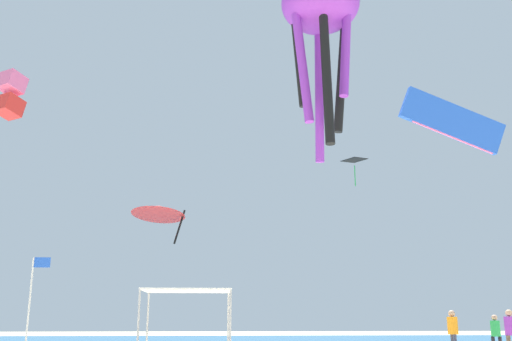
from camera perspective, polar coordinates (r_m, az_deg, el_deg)
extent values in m
cube|color=#28608C|center=(41.94, -1.65, -16.38)|extent=(110.00, 22.73, 0.03)
cylinder|color=#B2B2B7|center=(20.16, -11.53, -14.88)|extent=(0.07, 0.07, 2.45)
cylinder|color=#B2B2B7|center=(20.02, -2.54, -15.15)|extent=(0.07, 0.07, 2.45)
cylinder|color=#B2B2B7|center=(22.91, -10.65, -14.82)|extent=(0.07, 0.07, 2.45)
cylinder|color=#B2B2B7|center=(22.79, -2.76, -15.04)|extent=(0.07, 0.07, 2.45)
cube|color=white|center=(21.44, -6.77, -11.65)|extent=(3.11, 2.84, 0.06)
cylinder|color=green|center=(27.76, 22.50, -14.17)|extent=(0.40, 0.40, 0.66)
sphere|color=tan|center=(27.75, 22.40, -13.24)|extent=(0.25, 0.25, 0.25)
cylinder|color=orange|center=(27.07, 18.78, -14.25)|extent=(0.44, 0.44, 0.73)
sphere|color=tan|center=(27.07, 18.69, -13.18)|extent=(0.28, 0.28, 0.28)
cylinder|color=purple|center=(26.26, 23.73, -13.82)|extent=(0.44, 0.44, 0.74)
sphere|color=tan|center=(26.26, 23.62, -12.72)|extent=(0.28, 0.28, 0.28)
cylinder|color=silver|center=(21.64, -21.46, -12.66)|extent=(0.06, 0.06, 3.57)
cube|color=blue|center=(21.64, -20.29, -8.48)|extent=(0.55, 0.02, 0.35)
cone|color=red|center=(34.19, -9.55, -3.89)|extent=(4.05, 4.08, 1.05)
cylinder|color=black|center=(33.47, -7.53, -5.49)|extent=(0.59, 1.36, 2.15)
ellipsoid|color=purple|center=(24.34, 6.35, 15.99)|extent=(4.33, 4.33, 2.27)
cylinder|color=purple|center=(22.91, 8.79, 11.20)|extent=(0.64, 0.53, 3.52)
cylinder|color=black|center=(23.56, 8.41, 9.05)|extent=(0.75, 0.56, 4.56)
cylinder|color=purple|center=(23.66, 6.25, 7.50)|extent=(0.37, 0.90, 5.59)
cylinder|color=black|center=(23.53, 4.31, 10.35)|extent=(0.64, 0.53, 3.52)
cylinder|color=purple|center=(22.45, 4.60, 10.15)|extent=(0.75, 0.56, 4.56)
cylinder|color=black|center=(21.91, 6.96, 9.36)|extent=(0.37, 0.90, 5.59)
cube|color=blue|center=(20.49, 18.75, 4.65)|extent=(3.66, 0.59, 2.23)
cube|color=pink|center=(20.34, 18.86, 3.35)|extent=(2.82, 0.31, 1.23)
cube|color=black|center=(46.44, 9.65, 1.03)|extent=(2.16, 2.16, 0.15)
cylinder|color=green|center=(46.12, 9.71, -0.52)|extent=(0.10, 0.10, 1.66)
cube|color=pink|center=(32.45, -22.88, 7.93)|extent=(1.55, 1.60, 1.14)
cube|color=red|center=(32.02, -23.10, 5.81)|extent=(1.55, 1.60, 1.14)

